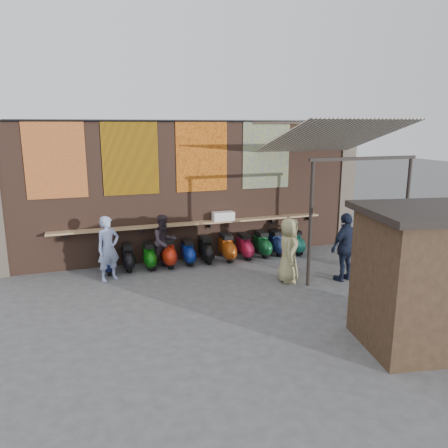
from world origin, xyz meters
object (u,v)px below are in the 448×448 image
object	(u,v)px
scooter_stool_10	(295,242)
diner_right	(164,242)
shelf_box	(223,216)
diner_left	(108,248)
scooter_stool_0	(108,260)
scooter_stool_9	(276,243)
scooter_stool_8	(262,244)
shopper_tan	(289,250)
scooter_stool_3	(168,253)
scooter_stool_6	(227,248)
shopper_navy	(346,247)
scooter_stool_2	(149,256)
scooter_stool_7	(245,246)
market_stall	(430,282)
scooter_stool_1	(128,257)
shopper_grey	(383,244)
scooter_stool_5	(206,250)
scooter_stool_4	(188,252)

from	to	relation	value
scooter_stool_10	diner_right	size ratio (longest dim) A/B	0.51
shelf_box	scooter_stool_10	world-z (taller)	shelf_box
diner_left	scooter_stool_0	bearing A→B (deg)	65.02
scooter_stool_9	scooter_stool_10	world-z (taller)	scooter_stool_9
scooter_stool_8	diner_left	world-z (taller)	diner_left
shopper_tan	scooter_stool_8	bearing A→B (deg)	21.59
scooter_stool_3	scooter_stool_6	bearing A→B (deg)	-1.54
scooter_stool_0	shopper_navy	world-z (taller)	shopper_navy
scooter_stool_2	scooter_stool_0	bearing A→B (deg)	-179.45
diner_left	shopper_navy	distance (m)	5.98
scooter_stool_10	scooter_stool_7	bearing A→B (deg)	178.28
scooter_stool_2	scooter_stool_7	world-z (taller)	scooter_stool_7
shelf_box	diner_left	bearing A→B (deg)	-165.06
scooter_stool_8	scooter_stool_10	world-z (taller)	scooter_stool_8
scooter_stool_2	scooter_stool_7	distance (m)	2.83
shelf_box	scooter_stool_7	xyz separation A→B (m)	(0.57, -0.30, -0.89)
scooter_stool_6	market_stall	xyz separation A→B (m)	(1.73, -5.85, 0.81)
scooter_stool_9	shopper_tan	distance (m)	2.35
scooter_stool_1	scooter_stool_6	world-z (taller)	scooter_stool_6
market_stall	scooter_stool_10	bearing A→B (deg)	95.57
scooter_stool_2	shelf_box	bearing A→B (deg)	7.91
shopper_grey	market_stall	bearing A→B (deg)	76.96
scooter_stool_1	scooter_stool_5	xyz separation A→B (m)	(2.22, 0.00, 0.02)
shopper_navy	diner_right	bearing A→B (deg)	-47.72
shopper_navy	scooter_stool_8	bearing A→B (deg)	-83.38
shelf_box	scooter_stool_10	size ratio (longest dim) A/B	0.82
scooter_stool_4	scooter_stool_7	size ratio (longest dim) A/B	0.94
market_stall	scooter_stool_6	bearing A→B (deg)	116.81
scooter_stool_6	diner_right	xyz separation A→B (m)	(-1.85, -0.09, 0.36)
market_stall	scooter_stool_7	bearing A→B (deg)	111.39
scooter_stool_10	shopper_tan	bearing A→B (deg)	-121.89
shopper_navy	scooter_stool_3	bearing A→B (deg)	-49.93
scooter_stool_4	shopper_navy	distance (m)	4.33
scooter_stool_5	scooter_stool_6	bearing A→B (deg)	-8.04
scooter_stool_2	scooter_stool_9	bearing A→B (deg)	0.73
shelf_box	scooter_stool_3	distance (m)	1.96
scooter_stool_0	scooter_stool_10	distance (m)	5.58
scooter_stool_9	shopper_tan	bearing A→B (deg)	-108.04
scooter_stool_4	shopper_tan	xyz separation A→B (m)	(2.05, -2.18, 0.47)
shopper_navy	market_stall	world-z (taller)	market_stall
diner_left	shopper_grey	distance (m)	7.19
scooter_stool_7	diner_left	distance (m)	4.01
scooter_stool_3	market_stall	world-z (taller)	market_stall
scooter_stool_1	diner_right	bearing A→B (deg)	-10.36
scooter_stool_5	shopper_navy	bearing A→B (deg)	-41.85
shelf_box	diner_left	xyz separation A→B (m)	(-3.37, -0.90, -0.42)
scooter_stool_0	scooter_stool_6	xyz separation A→B (m)	(3.36, -0.02, 0.03)
shopper_tan	scooter_stool_5	bearing A→B (deg)	62.38
scooter_stool_10	shopper_grey	world-z (taller)	shopper_grey
scooter_stool_3	scooter_stool_5	bearing A→B (deg)	2.04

